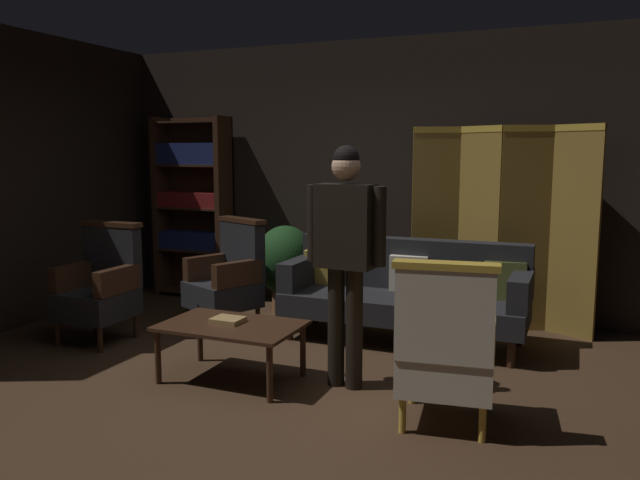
# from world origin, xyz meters

# --- Properties ---
(ground_plane) EXTENTS (10.00, 10.00, 0.00)m
(ground_plane) POSITION_xyz_m (0.00, 0.00, 0.00)
(ground_plane) COLOR #3D2819
(back_wall) EXTENTS (7.20, 0.10, 2.80)m
(back_wall) POSITION_xyz_m (0.00, 2.45, 1.40)
(back_wall) COLOR black
(back_wall) RESTS_ON ground_plane
(side_wall_left) EXTENTS (0.10, 3.60, 2.80)m
(side_wall_left) POSITION_xyz_m (-3.00, 0.60, 1.40)
(side_wall_left) COLOR black
(side_wall_left) RESTS_ON ground_plane
(folding_screen) EXTENTS (1.70, 0.31, 1.90)m
(folding_screen) POSITION_xyz_m (1.26, 2.17, 0.99)
(folding_screen) COLOR olive
(folding_screen) RESTS_ON ground_plane
(bookshelf) EXTENTS (0.90, 0.32, 2.05)m
(bookshelf) POSITION_xyz_m (-2.15, 2.19, 1.09)
(bookshelf) COLOR #382114
(bookshelf) RESTS_ON ground_plane
(velvet_couch) EXTENTS (2.12, 0.78, 0.88)m
(velvet_couch) POSITION_xyz_m (0.55, 1.45, 0.45)
(velvet_couch) COLOR #382114
(velvet_couch) RESTS_ON ground_plane
(coffee_table) EXTENTS (1.00, 0.64, 0.42)m
(coffee_table) POSITION_xyz_m (-0.36, -0.01, 0.37)
(coffee_table) COLOR #382114
(coffee_table) RESTS_ON ground_plane
(armchair_gilt_accent) EXTENTS (0.65, 0.64, 1.04)m
(armchair_gilt_accent) POSITION_xyz_m (1.23, -0.19, 0.49)
(armchair_gilt_accent) COLOR gold
(armchair_gilt_accent) RESTS_ON ground_plane
(armchair_wing_left) EXTENTS (0.76, 0.76, 1.04)m
(armchair_wing_left) POSITION_xyz_m (-1.08, 1.16, 0.49)
(armchair_wing_left) COLOR #382114
(armchair_wing_left) RESTS_ON ground_plane
(armchair_wing_right) EXTENTS (0.60, 0.58, 1.04)m
(armchair_wing_right) POSITION_xyz_m (-1.93, 0.40, 0.49)
(armchair_wing_right) COLOR #382114
(armchair_wing_right) RESTS_ON ground_plane
(standing_figure) EXTENTS (0.59, 0.25, 1.70)m
(standing_figure) POSITION_xyz_m (0.45, 0.19, 1.03)
(standing_figure) COLOR black
(standing_figure) RESTS_ON ground_plane
(potted_plant) EXTENTS (0.62, 0.62, 0.91)m
(potted_plant) POSITION_xyz_m (-0.84, 1.89, 0.53)
(potted_plant) COLOR brown
(potted_plant) RESTS_ON ground_plane
(book_tan_leather) EXTENTS (0.22, 0.18, 0.04)m
(book_tan_leather) POSITION_xyz_m (-0.41, 0.02, 0.44)
(book_tan_leather) COLOR #9E7A47
(book_tan_leather) RESTS_ON coffee_table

